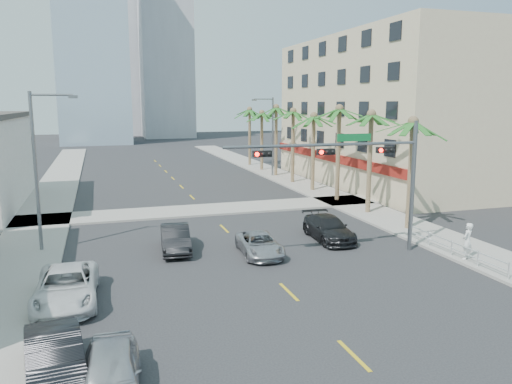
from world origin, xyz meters
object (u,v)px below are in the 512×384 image
(car_parked_far, at_px, (66,287))
(car_lane_left, at_px, (175,238))
(car_lane_right, at_px, (328,228))
(car_lane_center, at_px, (259,244))
(pedestrian, at_px, (467,241))
(traffic_signal_mast, at_px, (363,165))
(car_parked_mid, at_px, (55,360))
(car_parked_near, at_px, (111,373))

(car_parked_far, distance_m, car_lane_left, 8.35)
(car_parked_far, distance_m, car_lane_right, 16.00)
(car_lane_center, relative_size, pedestrian, 2.25)
(car_lane_right, bearing_deg, traffic_signal_mast, -82.58)
(car_parked_mid, height_order, car_lane_center, car_parked_mid)
(traffic_signal_mast, distance_m, car_lane_right, 5.55)
(car_parked_near, relative_size, car_parked_far, 0.78)
(car_parked_near, distance_m, car_parked_mid, 2.01)
(car_lane_right, distance_m, pedestrian, 8.04)
(car_parked_mid, xyz_separation_m, car_lane_center, (9.85, 10.44, -0.14))
(traffic_signal_mast, relative_size, car_lane_left, 2.49)
(car_parked_near, bearing_deg, car_parked_mid, 145.73)
(pedestrian, bearing_deg, car_parked_mid, -10.68)
(car_parked_near, bearing_deg, car_lane_right, 48.12)
(car_parked_mid, bearing_deg, car_parked_far, 82.27)
(traffic_signal_mast, distance_m, pedestrian, 6.80)
(car_lane_left, bearing_deg, car_parked_mid, -108.51)
(traffic_signal_mast, relative_size, car_lane_center, 2.51)
(car_parked_far, xyz_separation_m, pedestrian, (20.00, -0.38, 0.39))
(car_parked_near, xyz_separation_m, pedestrian, (18.40, 7.17, 0.42))
(traffic_signal_mast, bearing_deg, car_parked_mid, -150.17)
(car_lane_center, distance_m, car_lane_right, 5.33)
(car_lane_left, relative_size, car_lane_right, 0.89)
(car_parked_far, bearing_deg, car_parked_near, -76.67)
(traffic_signal_mast, xyz_separation_m, car_lane_center, (-5.33, 1.73, -4.45))
(car_parked_far, bearing_deg, car_lane_center, 23.98)
(traffic_signal_mast, height_order, car_lane_left, traffic_signal_mast)
(car_lane_center, xyz_separation_m, car_lane_right, (5.05, 1.72, 0.11))
(car_parked_far, height_order, car_lane_left, car_parked_far)
(car_lane_left, distance_m, pedestrian, 15.96)
(traffic_signal_mast, relative_size, car_lane_right, 2.22)
(car_lane_center, bearing_deg, car_parked_near, -121.56)
(traffic_signal_mast, distance_m, car_parked_near, 17.37)
(pedestrian, bearing_deg, car_lane_center, -51.09)
(car_parked_far, bearing_deg, car_parked_mid, -88.63)
(car_lane_center, height_order, car_lane_right, car_lane_right)
(car_lane_right, bearing_deg, car_parked_far, -155.94)
(car_parked_near, bearing_deg, car_parked_far, 104.91)
(car_parked_far, relative_size, pedestrian, 2.73)
(car_parked_near, height_order, car_parked_far, car_parked_far)
(car_parked_near, bearing_deg, car_lane_center, 57.65)
(car_lane_center, bearing_deg, car_parked_far, -153.65)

